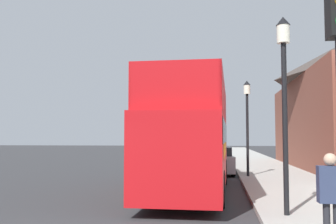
# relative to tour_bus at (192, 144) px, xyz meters

# --- Properties ---
(ground_plane) EXTENTS (144.00, 144.00, 0.00)m
(ground_plane) POSITION_rel_tour_bus_xyz_m (-2.61, 13.09, -1.77)
(ground_plane) COLOR #333335
(sidewalk) EXTENTS (3.88, 108.00, 0.14)m
(sidewalk) POSITION_rel_tour_bus_xyz_m (3.89, 10.09, -1.70)
(sidewalk) COLOR #ADAAA3
(sidewalk) RESTS_ON ground_plane
(tour_bus) EXTENTS (2.68, 9.68, 4.00)m
(tour_bus) POSITION_rel_tour_bus_xyz_m (0.00, 0.00, 0.00)
(tour_bus) COLOR red
(tour_bus) RESTS_ON ground_plane
(parked_car_ahead_of_bus) EXTENTS (1.93, 4.26, 1.50)m
(parked_car_ahead_of_bus) POSITION_rel_tour_bus_xyz_m (0.84, 7.66, -1.06)
(parked_car_ahead_of_bus) COLOR #9E9EA3
(parked_car_ahead_of_bus) RESTS_ON ground_plane
(pedestrian_nearest) EXTENTS (0.42, 0.23, 1.61)m
(pedestrian_nearest) POSITION_rel_tour_bus_xyz_m (2.86, -7.43, -0.66)
(pedestrian_nearest) COLOR #232328
(pedestrian_nearest) RESTS_ON sidewalk
(lamp_post_nearest) EXTENTS (0.35, 0.35, 4.91)m
(lamp_post_nearest) POSITION_rel_tour_bus_xyz_m (2.61, -4.45, 1.74)
(lamp_post_nearest) COLOR black
(lamp_post_nearest) RESTS_ON sidewalk
(lamp_post_second) EXTENTS (0.35, 0.35, 4.72)m
(lamp_post_second) POSITION_rel_tour_bus_xyz_m (2.38, 5.38, 1.62)
(lamp_post_second) COLOR black
(lamp_post_second) RESTS_ON sidewalk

